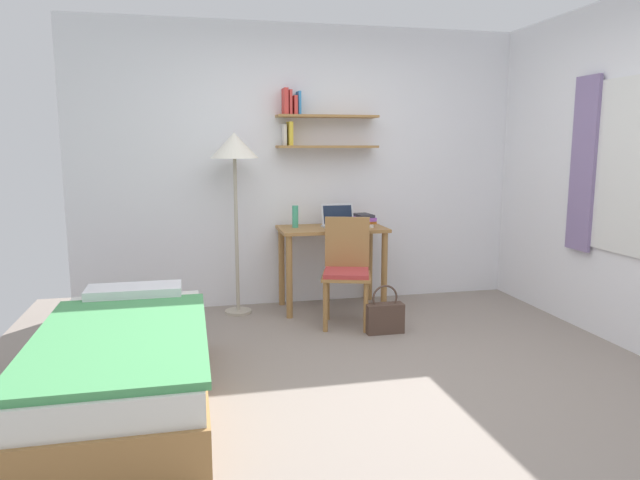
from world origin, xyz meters
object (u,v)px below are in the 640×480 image
(laptop, at_px, (339,221))
(book_stack, at_px, (364,220))
(bed, at_px, (125,367))
(handbag, at_px, (385,317))
(water_bottle, at_px, (295,217))
(desk, at_px, (332,244))
(standing_lamp, at_px, (235,154))
(desk_chair, at_px, (347,267))

(laptop, height_order, book_stack, laptop)
(bed, bearing_deg, book_stack, 41.36)
(book_stack, relative_size, handbag, 0.62)
(water_bottle, bearing_deg, laptop, -5.70)
(bed, bearing_deg, laptop, 45.22)
(desk, bearing_deg, book_stack, 0.60)
(standing_lamp, bearing_deg, book_stack, -1.77)
(desk, distance_m, book_stack, 0.37)
(laptop, bearing_deg, handbag, -77.58)
(desk_chair, bearing_deg, handbag, -52.07)
(desk_chair, relative_size, laptop, 2.95)
(desk_chair, relative_size, book_stack, 3.64)
(standing_lamp, distance_m, water_bottle, 0.78)
(standing_lamp, bearing_deg, bed, -114.20)
(laptop, relative_size, water_bottle, 1.52)
(bed, distance_m, laptop, 2.51)
(book_stack, bearing_deg, water_bottle, 175.38)
(water_bottle, xyz_separation_m, handbag, (0.58, -0.85, -0.73))
(laptop, xyz_separation_m, handbag, (0.18, -0.81, -0.68))
(desk, bearing_deg, handbag, -72.78)
(laptop, bearing_deg, standing_lamp, 178.49)
(book_stack, bearing_deg, desk, -179.40)
(bed, bearing_deg, desk_chair, 36.59)
(laptop, distance_m, handbag, 1.07)
(desk_chair, height_order, water_bottle, water_bottle)
(bed, height_order, book_stack, book_stack)
(water_bottle, bearing_deg, book_stack, -4.62)
(bed, xyz_separation_m, standing_lamp, (0.79, 1.76, 1.19))
(bed, xyz_separation_m, water_bottle, (1.33, 1.78, 0.62))
(bed, relative_size, book_stack, 7.68)
(laptop, bearing_deg, bed, -134.78)
(bed, relative_size, laptop, 6.23)
(handbag, bearing_deg, laptop, 102.42)
(desk, relative_size, book_stack, 3.90)
(laptop, xyz_separation_m, book_stack, (0.24, -0.01, 0.00))
(desk, height_order, desk_chair, desk_chair)
(bed, relative_size, standing_lamp, 1.18)
(desk, xyz_separation_m, water_bottle, (-0.33, 0.05, 0.26))
(desk, xyz_separation_m, handbag, (0.25, -0.79, -0.47))
(standing_lamp, relative_size, book_stack, 6.50)
(standing_lamp, height_order, laptop, standing_lamp)
(desk_chair, bearing_deg, bed, -143.41)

